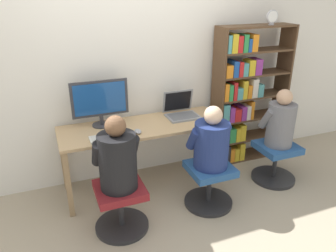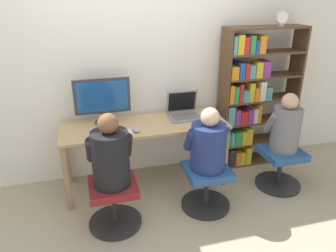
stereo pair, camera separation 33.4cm
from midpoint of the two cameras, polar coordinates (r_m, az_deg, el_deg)
The scene contains 15 objects.
ground_plane at distance 3.53m, azimuth -0.03°, elevation -12.49°, with size 14.00×14.00×0.00m, color tan.
wall_back at distance 3.59m, azimuth -2.87°, elevation 10.98°, with size 10.00×0.05×2.60m.
desk at distance 3.46m, azimuth -1.34°, elevation -0.97°, with size 1.73×0.60×0.72m.
desktop_monitor at distance 3.41m, azimuth -8.61°, elevation 4.54°, with size 0.58×0.20×0.48m.
laptop at distance 3.63m, azimuth 5.52°, elevation 2.42°, with size 0.35×0.31×0.27m.
keyboard at distance 3.18m, azimuth -7.13°, elevation -1.53°, with size 0.41×0.15×0.03m.
computer_mouse_by_keyboard at distance 3.25m, azimuth -2.52°, elevation -0.76°, with size 0.07×0.10×0.03m.
office_chair_left at distance 3.07m, azimuth -6.25°, elevation -13.13°, with size 0.49×0.49×0.44m.
office_chair_right at distance 3.33m, azimuth 9.61°, elevation -10.24°, with size 0.49×0.49×0.44m.
person_at_monitor at distance 2.82m, azimuth -6.69°, elevation -5.14°, with size 0.40×0.34×0.66m.
person_at_laptop at distance 3.10m, azimuth 10.13°, elevation -3.14°, with size 0.41×0.34×0.61m.
bookshelf at distance 4.00m, azimuth 16.38°, elevation 4.18°, with size 0.94×0.28×1.66m.
desk_clock at distance 3.91m, azimuth 21.74°, elevation 17.06°, with size 0.14×0.03×0.16m.
office_chair_side at distance 3.86m, azimuth 21.33°, elevation -6.62°, with size 0.49×0.49×0.44m.
person_near_shelf at distance 3.67m, azimuth 22.34°, elevation -0.14°, with size 0.36×0.32×0.63m.
Camera 2 is at (-0.59, -2.82, 2.05)m, focal length 35.00 mm.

